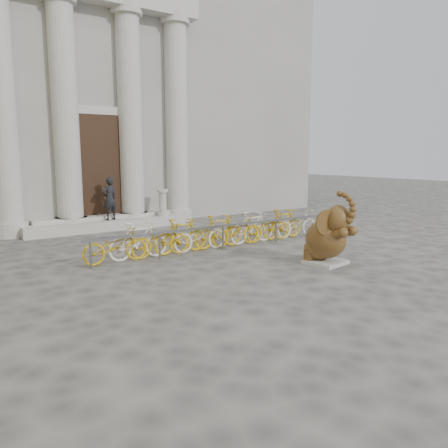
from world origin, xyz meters
TOP-DOWN VIEW (x-y plane):
  - ground at (0.00, 0.00)m, footprint 80.00×80.00m
  - classical_building at (0.00, 14.93)m, footprint 22.00×10.70m
  - entrance_steps at (0.00, 9.40)m, footprint 6.00×1.20m
  - elephant_statue at (2.75, 1.15)m, footprint 1.24×1.45m
  - bike_rack at (1.57, 4.31)m, footprint 8.18×0.53m
  - pedestrian at (0.06, 9.23)m, footprint 0.67×0.55m
  - balustrade_post at (2.15, 9.10)m, footprint 0.43×0.43m

SIDE VIEW (x-z plane):
  - ground at x=0.00m, z-range 0.00..0.00m
  - entrance_steps at x=0.00m, z-range 0.00..0.36m
  - bike_rack at x=1.57m, z-range 0.00..1.00m
  - elephant_statue at x=2.75m, z-range -0.26..1.62m
  - balustrade_post at x=2.15m, z-range 0.32..1.36m
  - pedestrian at x=0.06m, z-range 0.36..1.94m
  - classical_building at x=0.00m, z-range -0.02..11.98m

